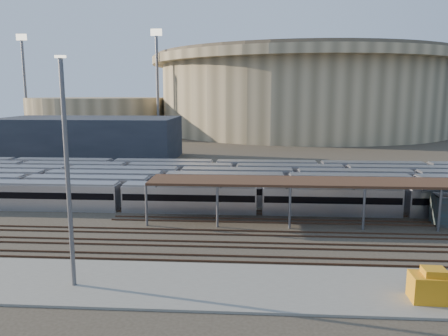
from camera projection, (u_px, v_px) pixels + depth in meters
name	position (u px, v px, depth m)	size (l,w,h in m)	color
ground	(212.00, 230.00, 51.07)	(420.00, 420.00, 0.00)	#383026
apron	(136.00, 283.00, 36.63)	(50.00, 9.00, 0.20)	gray
subway_trains	(240.00, 183.00, 68.78)	(129.05, 23.90, 3.60)	silver
inspection_shed	(396.00, 184.00, 52.73)	(60.30, 6.00, 5.30)	slate
empty_tracks	(207.00, 244.00, 46.14)	(170.00, 9.62, 0.18)	#4C3323
stadium	(301.00, 92.00, 184.33)	(124.00, 124.00, 32.50)	tan
secondary_arena	(98.00, 115.00, 181.65)	(56.00, 56.00, 14.00)	tan
service_building	(90.00, 138.00, 106.60)	(42.00, 20.00, 10.00)	#1E232D
floodlight_0	(157.00, 80.00, 157.71)	(4.00, 1.00, 38.40)	slate
floodlight_1	(25.00, 81.00, 171.14)	(4.00, 1.00, 38.40)	slate
floodlight_3	(222.00, 83.00, 205.58)	(4.00, 1.00, 38.40)	slate
yard_light_pole	(68.00, 174.00, 34.49)	(0.81, 0.36, 18.46)	slate
yellow_equipment	(433.00, 288.00, 33.15)	(3.30, 2.06, 2.06)	orange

